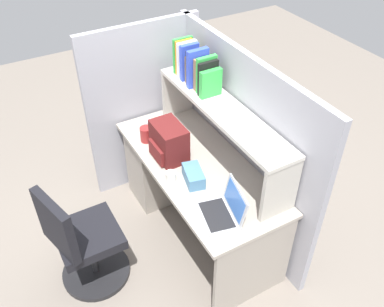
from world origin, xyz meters
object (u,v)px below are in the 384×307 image
object	(u,v)px
laptop	(224,210)
paper_cup	(171,177)
office_chair	(83,245)
computer_mouse	(150,122)
tissue_box	(194,176)
snack_canister	(146,134)
backpack	(168,142)

from	to	relation	value
laptop	paper_cup	size ratio (longest dim) A/B	4.38
office_chair	computer_mouse	bearing A→B (deg)	-67.22
computer_mouse	office_chair	size ratio (longest dim) A/B	0.11
laptop	tissue_box	world-z (taller)	laptop
computer_mouse	tissue_box	size ratio (longest dim) A/B	0.47
laptop	snack_canister	world-z (taller)	laptop
laptop	computer_mouse	xyz separation A→B (m)	(-1.20, 0.02, -0.03)
backpack	tissue_box	world-z (taller)	backpack
paper_cup	tissue_box	world-z (taller)	tissue_box
laptop	snack_canister	xyz separation A→B (m)	(-1.00, -0.11, 0.01)
paper_cup	tissue_box	xyz separation A→B (m)	(0.08, 0.14, 0.01)
snack_canister	backpack	bearing A→B (deg)	13.95
paper_cup	office_chair	world-z (taller)	office_chair
snack_canister	office_chair	world-z (taller)	office_chair
laptop	backpack	bearing A→B (deg)	-176.93
computer_mouse	snack_canister	size ratio (longest dim) A/B	0.83
tissue_box	laptop	bearing A→B (deg)	15.44
tissue_box	office_chair	world-z (taller)	office_chair
backpack	computer_mouse	distance (m)	0.49
tissue_box	office_chair	xyz separation A→B (m)	(-0.12, -0.85, -0.39)
backpack	office_chair	bearing A→B (deg)	-75.11
backpack	computer_mouse	xyz separation A→B (m)	(-0.47, 0.05, -0.12)
office_chair	tissue_box	bearing A→B (deg)	-113.67
tissue_box	backpack	bearing A→B (deg)	-161.47
laptop	computer_mouse	world-z (taller)	laptop
laptop	tissue_box	distance (m)	0.39
backpack	paper_cup	size ratio (longest dim) A/B	3.67
laptop	backpack	distance (m)	0.73
office_chair	snack_canister	bearing A→B (deg)	-72.56
backpack	tissue_box	size ratio (longest dim) A/B	1.36
snack_canister	laptop	bearing A→B (deg)	6.08
snack_canister	paper_cup	bearing A→B (deg)	-5.21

